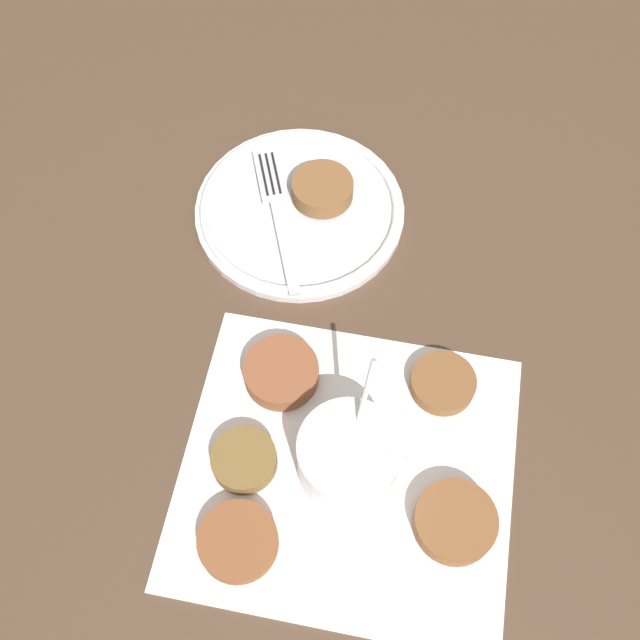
{
  "coord_description": "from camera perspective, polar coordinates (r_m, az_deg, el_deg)",
  "views": [
    {
      "loc": [
        0.0,
        -0.21,
        0.68
      ],
      "look_at": [
        -0.07,
        0.14,
        0.02
      ],
      "focal_mm": 42.0,
      "sensor_mm": 36.0,
      "label": 1
    }
  ],
  "objects": [
    {
      "name": "napkin",
      "position": [
        0.71,
        1.98,
        -11.21
      ],
      "size": [
        0.31,
        0.28,
        0.0
      ],
      "color": "white",
      "rests_on": "ground_plane"
    },
    {
      "name": "fritter_on_plate",
      "position": [
        0.83,
        0.1,
        9.97
      ],
      "size": [
        0.07,
        0.07,
        0.02
      ],
      "color": "brown",
      "rests_on": "serving_plate"
    },
    {
      "name": "fritter_0",
      "position": [
        0.74,
        9.24,
        -4.75
      ],
      "size": [
        0.06,
        0.06,
        0.02
      ],
      "color": "brown",
      "rests_on": "napkin"
    },
    {
      "name": "fork",
      "position": [
        0.84,
        -3.49,
        8.97
      ],
      "size": [
        0.09,
        0.19,
        0.0
      ],
      "color": "silver",
      "rests_on": "serving_plate"
    },
    {
      "name": "serving_plate",
      "position": [
        0.84,
        -1.66,
        8.46
      ],
      "size": [
        0.23,
        0.23,
        0.02
      ],
      "color": "silver",
      "rests_on": "ground_plane"
    },
    {
      "name": "fritter_1",
      "position": [
        0.73,
        -3.08,
        -4.0
      ],
      "size": [
        0.07,
        0.07,
        0.02
      ],
      "color": "brown",
      "rests_on": "napkin"
    },
    {
      "name": "fritter_3",
      "position": [
        0.69,
        -6.38,
        -16.41
      ],
      "size": [
        0.07,
        0.07,
        0.02
      ],
      "color": "brown",
      "rests_on": "napkin"
    },
    {
      "name": "fritter_2",
      "position": [
        0.69,
        10.13,
        -14.88
      ],
      "size": [
        0.07,
        0.07,
        0.02
      ],
      "color": "brown",
      "rests_on": "napkin"
    },
    {
      "name": "fritter_4",
      "position": [
        0.7,
        -5.91,
        -10.54
      ],
      "size": [
        0.06,
        0.06,
        0.02
      ],
      "color": "brown",
      "rests_on": "napkin"
    },
    {
      "name": "sauce_bowl",
      "position": [
        0.68,
        2.14,
        -10.36
      ],
      "size": [
        0.1,
        0.1,
        0.12
      ],
      "color": "silver",
      "rests_on": "napkin"
    },
    {
      "name": "ground_plane",
      "position": [
        0.71,
        3.15,
        -11.49
      ],
      "size": [
        4.0,
        4.0,
        0.0
      ],
      "primitive_type": "plane",
      "color": "#4C3828"
    }
  ]
}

